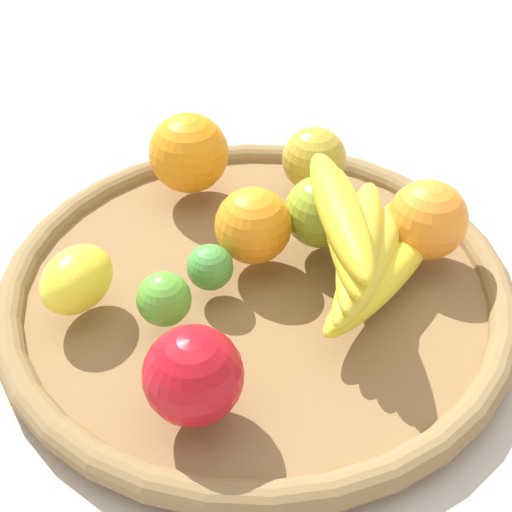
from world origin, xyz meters
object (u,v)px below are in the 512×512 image
apple_0 (314,159)px  lime_0 (210,267)px  lime_1 (164,299)px  apple_1 (193,375)px  orange_0 (189,153)px  orange_2 (253,225)px  apple_2 (320,212)px  banana_bunch (360,244)px  lemon_0 (77,279)px  orange_1 (427,220)px

apple_0 → lime_0: size_ratio=1.62×
lime_1 → lime_0: 0.06m
apple_1 → apple_0: apple_1 is taller
orange_0 → apple_1: (0.12, -0.26, -0.00)m
orange_2 → apple_1: 0.18m
lime_1 → lime_0: lime_1 is taller
apple_2 → banana_bunch: banana_bunch is taller
banana_bunch → lime_0: 0.13m
lime_1 → banana_bunch: (0.14, 0.09, 0.02)m
orange_2 → lemon_0: size_ratio=0.98×
apple_1 → orange_2: bearing=96.4°
lime_1 → apple_0: 0.24m
banana_bunch → lime_0: bearing=-161.2°
orange_0 → lemon_0: (-0.02, -0.19, -0.01)m
apple_2 → lime_0: size_ratio=1.65×
lime_1 → orange_2: bearing=68.5°
apple_2 → orange_0: bearing=164.2°
banana_bunch → apple_0: size_ratio=2.74×
orange_1 → lime_0: bearing=-146.8°
orange_0 → lemon_0: 0.19m
apple_2 → orange_1: size_ratio=0.92×
orange_1 → apple_0: orange_1 is taller
orange_0 → banana_bunch: bearing=-25.4°
orange_0 → apple_1: bearing=-65.7°
orange_1 → banana_bunch: bearing=-124.2°
apple_2 → apple_1: size_ratio=0.92×
apple_2 → lemon_0: (-0.17, -0.15, -0.01)m
apple_2 → orange_0: (-0.15, 0.04, 0.01)m
lime_1 → orange_0: (-0.06, 0.19, 0.02)m
apple_1 → lemon_0: (-0.14, 0.07, -0.01)m
lime_1 → apple_2: (0.09, 0.14, 0.01)m
orange_1 → orange_0: bearing=174.0°
orange_2 → lemon_0: (-0.12, -0.11, -0.01)m
banana_bunch → apple_0: (-0.08, 0.14, -0.01)m
apple_1 → lime_0: apple_1 is taller
apple_2 → orange_2: bearing=-140.3°
orange_2 → banana_bunch: banana_bunch is taller
orange_0 → lemon_0: size_ratio=1.14×
orange_0 → apple_0: 0.13m
orange_2 → orange_1: bearing=21.9°
apple_1 → lime_0: (-0.04, 0.13, -0.02)m
banana_bunch → orange_2: bearing=174.3°
apple_2 → apple_1: (-0.03, -0.22, 0.00)m
orange_0 → apple_0: bearing=19.8°
apple_2 → orange_1: (0.09, 0.02, 0.00)m
orange_2 → orange_0: size_ratio=0.86×
lime_1 → lemon_0: bearing=-175.5°
orange_1 → orange_0: size_ratio=0.91×
banana_bunch → lemon_0: size_ratio=2.54×
apple_2 → orange_1: orange_1 is taller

